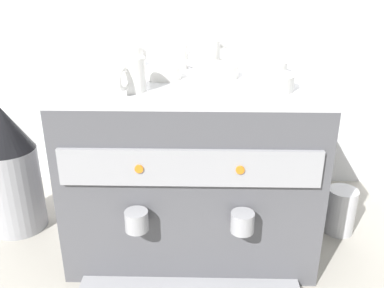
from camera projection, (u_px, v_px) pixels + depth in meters
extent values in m
plane|color=#9E998E|center=(192.00, 232.00, 1.29)|extent=(4.00, 4.00, 0.00)
cube|color=silver|center=(195.00, 27.00, 1.41)|extent=(2.80, 0.03, 1.16)
cube|color=#4C4C51|center=(192.00, 164.00, 1.20)|extent=(0.66, 0.47, 0.48)
cube|color=#B7B7BC|center=(192.00, 82.00, 1.11)|extent=(0.66, 0.47, 0.02)
cube|color=#939399|center=(190.00, 168.00, 0.94)|extent=(0.60, 0.01, 0.09)
cylinder|color=orange|center=(139.00, 169.00, 0.93)|extent=(0.02, 0.01, 0.02)
cylinder|color=orange|center=(240.00, 170.00, 0.93)|extent=(0.02, 0.01, 0.02)
cylinder|color=#939399|center=(137.00, 221.00, 0.97)|extent=(0.06, 0.06, 0.05)
cylinder|color=#939399|center=(242.00, 222.00, 0.96)|extent=(0.06, 0.06, 0.05)
cylinder|color=white|center=(175.00, 56.00, 1.21)|extent=(0.08, 0.08, 0.07)
torus|color=white|center=(191.00, 57.00, 1.20)|extent=(0.06, 0.03, 0.05)
cylinder|color=white|center=(132.00, 74.00, 0.97)|extent=(0.07, 0.07, 0.08)
torus|color=white|center=(123.00, 79.00, 0.93)|extent=(0.03, 0.06, 0.06)
cylinder|color=white|center=(130.00, 58.00, 1.20)|extent=(0.08, 0.08, 0.07)
torus|color=white|center=(141.00, 55.00, 1.24)|extent=(0.04, 0.05, 0.05)
cylinder|color=white|center=(208.00, 54.00, 1.20)|extent=(0.07, 0.07, 0.08)
torus|color=white|center=(224.00, 54.00, 1.22)|extent=(0.06, 0.03, 0.06)
cylinder|color=white|center=(216.00, 71.00, 1.12)|extent=(0.13, 0.13, 0.03)
cylinder|color=white|center=(216.00, 75.00, 1.12)|extent=(0.07, 0.07, 0.01)
cylinder|color=white|center=(268.00, 67.00, 1.16)|extent=(0.11, 0.11, 0.03)
cylinder|color=white|center=(267.00, 71.00, 1.17)|extent=(0.06, 0.06, 0.01)
cylinder|color=white|center=(164.00, 73.00, 1.09)|extent=(0.09, 0.09, 0.03)
cylinder|color=white|center=(164.00, 77.00, 1.10)|extent=(0.05, 0.05, 0.01)
cylinder|color=white|center=(268.00, 82.00, 1.00)|extent=(0.13, 0.13, 0.04)
cylinder|color=white|center=(268.00, 87.00, 1.00)|extent=(0.07, 0.07, 0.01)
cylinder|color=#939399|center=(15.00, 189.00, 1.27)|extent=(0.17, 0.17, 0.27)
cone|color=black|center=(3.00, 128.00, 1.19)|extent=(0.17, 0.17, 0.13)
cylinder|color=#B7B7BC|center=(340.00, 211.00, 1.27)|extent=(0.09, 0.09, 0.15)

